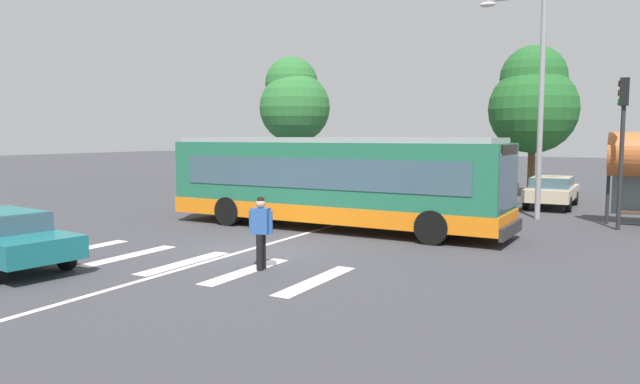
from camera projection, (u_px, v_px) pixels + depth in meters
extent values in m
plane|color=#3D3D42|center=(255.00, 250.00, 16.15)|extent=(160.00, 160.00, 0.00)
cylinder|color=black|center=(456.00, 218.00, 18.99)|extent=(1.01, 0.32, 1.00)
cylinder|color=black|center=(432.00, 227.00, 16.96)|extent=(1.01, 0.32, 1.00)
cylinder|color=black|center=(267.00, 204.00, 22.64)|extent=(1.01, 0.32, 1.00)
cylinder|color=black|center=(228.00, 211.00, 20.61)|extent=(1.01, 0.32, 1.00)
cube|color=#236B4C|center=(332.00, 181.00, 19.81)|extent=(11.58, 2.75, 2.55)
cube|color=orange|center=(332.00, 210.00, 19.90)|extent=(11.70, 2.78, 0.55)
cube|color=#3D5666|center=(332.00, 171.00, 19.78)|extent=(10.20, 2.78, 0.96)
cube|color=#3D5666|center=(508.00, 181.00, 16.94)|extent=(0.08, 2.24, 1.63)
cube|color=black|center=(509.00, 150.00, 16.85)|extent=(0.09, 1.94, 0.28)
cube|color=#99999E|center=(332.00, 140.00, 19.68)|extent=(11.12, 2.54, 0.16)
cube|color=#28282B|center=(511.00, 230.00, 17.01)|extent=(0.16, 2.55, 0.36)
cylinder|color=black|center=(262.00, 251.00, 13.88)|extent=(0.16, 0.16, 0.85)
cylinder|color=black|center=(260.00, 252.00, 13.71)|extent=(0.16, 0.16, 0.85)
cube|color=#2D569E|center=(261.00, 221.00, 13.72)|extent=(0.45, 0.34, 0.60)
cylinder|color=#2D569E|center=(251.00, 222.00, 13.79)|extent=(0.10, 0.10, 0.55)
cylinder|color=#2D569E|center=(270.00, 223.00, 13.66)|extent=(0.10, 0.10, 0.55)
sphere|color=tan|center=(261.00, 203.00, 13.69)|extent=(0.22, 0.22, 0.22)
sphere|color=black|center=(261.00, 200.00, 13.68)|extent=(0.19, 0.19, 0.19)
cylinder|color=black|center=(66.00, 256.00, 13.79)|extent=(0.66, 0.29, 0.64)
cylinder|color=black|center=(8.00, 243.00, 15.46)|extent=(0.66, 0.29, 0.64)
cube|color=#196B70|center=(0.00, 241.00, 13.93)|extent=(4.71, 2.44, 0.52)
cylinder|color=black|center=(283.00, 185.00, 33.41)|extent=(0.23, 0.65, 0.64)
cylinder|color=black|center=(310.00, 187.00, 32.68)|extent=(0.23, 0.65, 0.64)
cylinder|color=black|center=(257.00, 190.00, 30.91)|extent=(0.23, 0.65, 0.64)
cylinder|color=black|center=(285.00, 191.00, 30.18)|extent=(0.23, 0.65, 0.64)
cube|color=#234293|center=(284.00, 182.00, 31.77)|extent=(2.05, 4.59, 0.52)
cube|color=#3D5666|center=(283.00, 173.00, 31.64)|extent=(1.71, 2.24, 0.44)
cube|color=#234293|center=(283.00, 170.00, 31.62)|extent=(1.63, 2.06, 0.09)
cylinder|color=black|center=(334.00, 187.00, 32.51)|extent=(0.23, 0.65, 0.64)
cylinder|color=black|center=(361.00, 188.00, 31.65)|extent=(0.23, 0.65, 0.64)
cylinder|color=black|center=(306.00, 191.00, 30.14)|extent=(0.23, 0.65, 0.64)
cylinder|color=black|center=(335.00, 193.00, 29.27)|extent=(0.23, 0.65, 0.64)
cube|color=#B7BABF|center=(334.00, 183.00, 30.86)|extent=(2.01, 4.57, 0.52)
cube|color=#3D5666|center=(333.00, 174.00, 30.74)|extent=(1.69, 2.23, 0.44)
cube|color=#B7BABF|center=(334.00, 171.00, 30.72)|extent=(1.61, 2.04, 0.09)
cylinder|color=black|center=(371.00, 190.00, 30.80)|extent=(0.20, 0.64, 0.64)
cylinder|color=black|center=(401.00, 191.00, 29.99)|extent=(0.20, 0.64, 0.64)
cylinder|color=black|center=(347.00, 194.00, 28.37)|extent=(0.20, 0.64, 0.64)
cylinder|color=black|center=(380.00, 196.00, 27.56)|extent=(0.20, 0.64, 0.64)
cube|color=#AD1E1E|center=(375.00, 186.00, 29.15)|extent=(1.84, 4.51, 0.52)
cube|color=#3D5666|center=(375.00, 177.00, 29.03)|extent=(1.61, 2.17, 0.44)
cube|color=#AD1E1E|center=(375.00, 173.00, 29.01)|extent=(1.54, 1.99, 0.09)
cylinder|color=black|center=(426.00, 191.00, 30.01)|extent=(0.20, 0.64, 0.64)
cylinder|color=black|center=(458.00, 193.00, 29.21)|extent=(0.20, 0.64, 0.64)
cylinder|color=black|center=(406.00, 196.00, 27.57)|extent=(0.20, 0.64, 0.64)
cylinder|color=black|center=(442.00, 198.00, 26.77)|extent=(0.20, 0.64, 0.64)
cube|color=black|center=(433.00, 188.00, 28.36)|extent=(1.83, 4.51, 0.52)
cube|color=#3D5666|center=(433.00, 178.00, 28.24)|extent=(1.61, 2.16, 0.44)
cube|color=black|center=(433.00, 174.00, 28.22)|extent=(1.53, 1.98, 0.09)
cylinder|color=black|center=(477.00, 194.00, 28.36)|extent=(0.22, 0.65, 0.64)
cylinder|color=black|center=(513.00, 196.00, 27.52)|extent=(0.22, 0.65, 0.64)
cylinder|color=black|center=(460.00, 200.00, 25.96)|extent=(0.22, 0.65, 0.64)
cylinder|color=black|center=(498.00, 202.00, 25.12)|extent=(0.22, 0.65, 0.64)
cube|color=#38383D|center=(487.00, 191.00, 26.71)|extent=(1.94, 4.55, 0.52)
cube|color=#3D5666|center=(487.00, 180.00, 26.59)|extent=(1.66, 2.20, 0.44)
cube|color=#38383D|center=(487.00, 176.00, 26.57)|extent=(1.58, 2.02, 0.09)
cylinder|color=black|center=(536.00, 196.00, 27.47)|extent=(0.20, 0.64, 0.64)
cylinder|color=black|center=(575.00, 198.00, 26.68)|extent=(0.20, 0.64, 0.64)
cylinder|color=black|center=(526.00, 202.00, 25.03)|extent=(0.20, 0.64, 0.64)
cylinder|color=black|center=(569.00, 204.00, 24.24)|extent=(0.20, 0.64, 0.64)
cube|color=#C6B793|center=(552.00, 193.00, 25.83)|extent=(1.85, 4.51, 0.52)
cube|color=#3D5666|center=(552.00, 182.00, 25.70)|extent=(1.62, 2.17, 0.44)
cube|color=#C6B793|center=(552.00, 178.00, 25.68)|extent=(1.54, 1.99, 0.09)
cylinder|color=#28282B|center=(621.00, 168.00, 19.49)|extent=(0.14, 0.14, 4.09)
cube|color=black|center=(624.00, 92.00, 19.25)|extent=(0.28, 0.32, 0.90)
cylinder|color=#410907|center=(619.00, 84.00, 19.31)|extent=(0.04, 0.20, 0.20)
cylinder|color=#463707|center=(619.00, 93.00, 19.34)|extent=(0.04, 0.20, 0.20)
cylinder|color=green|center=(618.00, 102.00, 19.37)|extent=(0.04, 0.20, 0.20)
cylinder|color=#28282B|center=(608.00, 192.00, 20.90)|extent=(0.12, 0.12, 2.30)
cylinder|color=#939399|center=(541.00, 107.00, 21.91)|extent=(0.20, 0.20, 8.38)
ellipsoid|color=silver|center=(488.00, 4.00, 22.52)|extent=(0.60, 0.32, 0.20)
cylinder|color=brown|center=(295.00, 159.00, 36.46)|extent=(0.36, 0.36, 3.32)
sphere|color=#2D7033|center=(295.00, 108.00, 36.16)|extent=(4.31, 4.31, 4.31)
sphere|color=#2D7033|center=(291.00, 83.00, 36.39)|extent=(3.23, 3.23, 3.23)
cylinder|color=brown|center=(531.00, 169.00, 30.07)|extent=(0.36, 0.36, 2.90)
sphere|color=#236028|center=(533.00, 109.00, 29.79)|extent=(4.41, 4.41, 4.41)
sphere|color=#236028|center=(534.00, 78.00, 29.78)|extent=(3.31, 3.31, 3.31)
cube|color=silver|center=(81.00, 249.00, 16.33)|extent=(0.45, 3.00, 0.01)
cube|color=silver|center=(130.00, 256.00, 15.44)|extent=(0.45, 3.00, 0.01)
cube|color=silver|center=(184.00, 263.00, 14.55)|extent=(0.45, 3.00, 0.01)
cube|color=silver|center=(246.00, 271.00, 13.66)|extent=(0.45, 3.00, 0.01)
cube|color=silver|center=(316.00, 281.00, 12.77)|extent=(0.45, 3.00, 0.01)
cube|color=silver|center=(287.00, 239.00, 18.00)|extent=(0.16, 24.00, 0.01)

